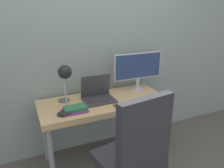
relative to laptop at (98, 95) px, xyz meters
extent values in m
cube|color=gray|center=(0.05, 0.32, 0.53)|extent=(8.00, 0.05, 2.60)
cube|color=tan|center=(0.05, -0.03, -0.08)|extent=(1.35, 0.59, 0.06)
cylinder|color=gray|center=(-0.56, -0.27, -0.44)|extent=(0.05, 0.05, 0.66)
cylinder|color=gray|center=(0.67, -0.27, -0.44)|extent=(0.05, 0.05, 0.66)
cylinder|color=gray|center=(-0.56, 0.20, -0.44)|extent=(0.05, 0.05, 0.66)
cylinder|color=gray|center=(0.67, 0.20, -0.44)|extent=(0.05, 0.05, 0.66)
cube|color=#38383D|center=(0.00, -0.03, -0.04)|extent=(0.33, 0.25, 0.02)
cube|color=#2D2D33|center=(0.00, -0.03, -0.03)|extent=(0.28, 0.15, 0.00)
cube|color=#38383D|center=(0.00, 0.07, 0.09)|extent=(0.33, 0.05, 0.24)
cube|color=navy|center=(0.00, 0.06, 0.09)|extent=(0.29, 0.04, 0.21)
cylinder|color=#B7B7BC|center=(0.54, 0.11, -0.05)|extent=(0.15, 0.15, 0.01)
cylinder|color=#B7B7BC|center=(0.54, 0.11, 0.03)|extent=(0.04, 0.04, 0.14)
cube|color=#B7B7BC|center=(0.54, 0.11, 0.24)|extent=(0.61, 0.02, 0.30)
cube|color=navy|center=(0.54, 0.10, 0.24)|extent=(0.58, 0.00, 0.28)
cylinder|color=#4C4C51|center=(-0.34, 0.12, -0.05)|extent=(0.11, 0.11, 0.02)
cylinder|color=#99999E|center=(-0.34, 0.04, 0.13)|extent=(0.02, 0.17, 0.35)
sphere|color=black|center=(-0.34, -0.04, 0.31)|extent=(0.13, 0.13, 0.13)
cube|color=#2D2D33|center=(-0.01, -0.70, -0.32)|extent=(0.53, 0.52, 0.09)
cube|color=#2D2D33|center=(0.02, -0.89, 0.02)|extent=(0.45, 0.14, 0.59)
cube|color=#753384|center=(-0.30, -0.17, -0.04)|extent=(0.23, 0.16, 0.02)
cube|color=#286B47|center=(-0.29, -0.17, -0.02)|extent=(0.22, 0.13, 0.03)
cube|color=#4C4C51|center=(0.13, -0.27, -0.04)|extent=(0.11, 0.14, 0.02)
ellipsoid|color=black|center=(-0.40, -0.21, -0.03)|extent=(0.15, 0.10, 0.04)
camera|label=1|loc=(-0.73, -2.02, 0.87)|focal=35.00mm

